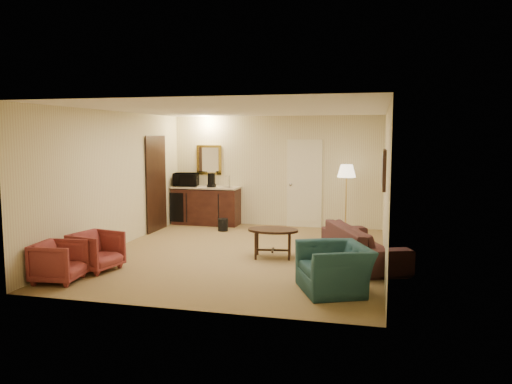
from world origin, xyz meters
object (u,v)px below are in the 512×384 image
sofa (363,238)px  waste_bin (223,225)px  coffee_table (273,243)px  coffee_maker (211,180)px  teal_armchair (334,260)px  rose_chair_far (59,260)px  wetbar_cabinet (206,205)px  microwave (186,178)px  floor_lamp (346,199)px  rose_chair_near (96,249)px

sofa → waste_bin: bearing=33.5°
coffee_table → waste_bin: coffee_table is taller
coffee_table → coffee_maker: (-2.08, 2.77, 0.83)m
sofa → waste_bin: 3.79m
teal_armchair → rose_chair_far: 4.00m
teal_armchair → wetbar_cabinet: bearing=-166.2°
coffee_table → microwave: (-2.75, 2.83, 0.86)m
teal_armchair → coffee_maker: bearing=-167.0°
wetbar_cabinet → floor_lamp: 3.38m
rose_chair_far → coffee_maker: 5.05m
sofa → waste_bin: size_ratio=7.52×
rose_chair_far → microwave: microwave is taller
rose_chair_near → coffee_maker: size_ratio=2.03×
wetbar_cabinet → coffee_maker: coffee_maker is taller
teal_armchair → waste_bin: size_ratio=3.52×
wetbar_cabinet → sofa: (3.80, -2.81, -0.04)m
sofa → coffee_maker: 4.58m
teal_armchair → floor_lamp: 4.22m
floor_lamp → wetbar_cabinet: bearing=174.5°
rose_chair_near → floor_lamp: bearing=-30.4°
sofa → rose_chair_near: sofa is taller
teal_armchair → coffee_maker: size_ratio=2.97×
waste_bin → coffee_maker: coffee_maker is taller
waste_bin → floor_lamp: bearing=8.4°
sofa → teal_armchair: (-0.34, -1.72, 0.02)m
rose_chair_near → coffee_table: (2.56, 1.49, -0.09)m
rose_chair_near → rose_chair_far: 0.72m
coffee_maker → coffee_table: bearing=-69.5°
teal_armchair → rose_chair_near: size_ratio=1.46×
waste_bin → rose_chair_near: bearing=-104.9°
teal_armchair → coffee_table: size_ratio=1.12×
wetbar_cabinet → microwave: (-0.50, -0.02, 0.66)m
waste_bin → microwave: size_ratio=0.49×
microwave → coffee_maker: microwave is taller
rose_chair_near → microwave: microwave is taller
sofa → floor_lamp: size_ratio=1.40×
rose_chair_far → waste_bin: rose_chair_far is taller
microwave → rose_chair_near: bearing=-97.7°
sofa → coffee_table: 1.56m
teal_armchair → coffee_maker: 5.57m
wetbar_cabinet → teal_armchair: size_ratio=1.65×
coffee_maker → teal_armchair: bearing=-69.8°
wetbar_cabinet → coffee_table: bearing=-51.8°
wetbar_cabinet → teal_armchair: bearing=-52.6°
rose_chair_near → microwave: bearing=14.4°
waste_bin → sofa: bearing=-33.5°
floor_lamp → microwave: 3.88m
teal_armchair → microwave: size_ratio=1.72×
coffee_table → rose_chair_far: bearing=-141.5°
coffee_table → floor_lamp: (1.10, 2.54, 0.51)m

